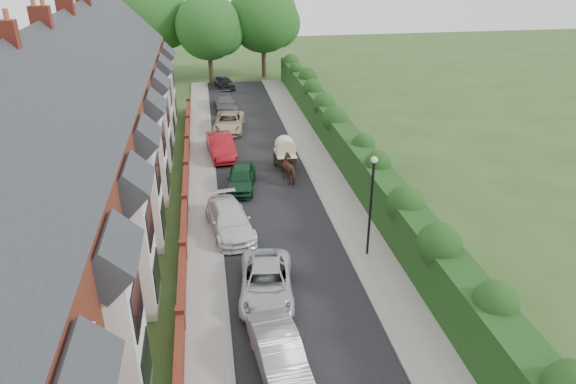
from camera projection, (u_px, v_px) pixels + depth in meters
name	position (u px, v px, depth m)	size (l,w,h in m)	color
ground	(316.00, 316.00, 20.83)	(140.00, 140.00, 0.00)	#2D4C1E
road	(269.00, 198.00, 30.52)	(6.00, 58.00, 0.02)	black
pavement_hedge_side	(336.00, 192.00, 31.10)	(2.20, 58.00, 0.12)	gray
pavement_house_side	(203.00, 202.00, 29.94)	(1.70, 58.00, 0.12)	gray
kerb_hedge_side	(319.00, 193.00, 30.95)	(0.18, 58.00, 0.13)	gray
kerb_house_side	(217.00, 201.00, 30.05)	(0.18, 58.00, 0.13)	gray
hedge	(366.00, 167.00, 30.69)	(2.10, 58.00, 2.85)	#113714
terrace_row	(68.00, 143.00, 26.17)	(9.05, 40.50, 11.50)	maroon
garden_wall_row	(185.00, 205.00, 28.73)	(0.35, 40.35, 1.10)	maroon
lamppost	(372.00, 194.00, 23.44)	(0.32, 0.32, 5.16)	black
tree_far_left	(212.00, 28.00, 53.57)	(7.14, 6.80, 9.29)	#332316
tree_far_right	(266.00, 19.00, 55.97)	(7.98, 7.60, 10.31)	#332316
tree_far_back	(154.00, 17.00, 54.97)	(8.40, 8.00, 10.82)	#332316
car_silver_a	(279.00, 354.00, 17.89)	(1.50, 4.30, 1.42)	#99989C
car_silver_b	(266.00, 283.00, 21.74)	(2.22, 4.81, 1.34)	#BABEC2
car_white	(230.00, 220.00, 26.60)	(1.99, 4.90, 1.42)	silver
car_green	(241.00, 178.00, 31.43)	(1.65, 4.10, 1.40)	#11391E
car_red	(221.00, 146.00, 36.23)	(1.65, 4.73, 1.56)	maroon
car_beige	(229.00, 122.00, 41.38)	(2.28, 4.94, 1.37)	#C4AC8D
car_grey	(225.00, 103.00, 46.63)	(1.84, 4.53, 1.32)	#525359
car_black	(224.00, 82.00, 53.57)	(1.50, 3.72, 1.27)	black
horse	(291.00, 169.00, 32.37)	(0.90, 1.97, 1.67)	#552F1F
horse_cart	(285.00, 151.00, 34.09)	(1.36, 3.00, 2.16)	black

